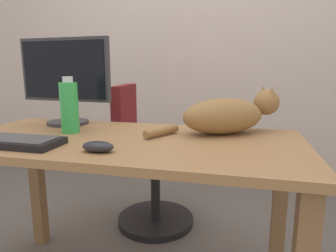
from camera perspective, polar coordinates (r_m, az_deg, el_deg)
name	(u,v)px	position (r m, az deg, el deg)	size (l,w,h in m)	color
back_wall	(191,30)	(2.67, 4.32, 17.77)	(6.00, 0.04, 2.60)	beige
desk	(125,164)	(1.23, -8.18, -7.22)	(1.39, 0.66, 0.71)	#9E7247
office_chair	(147,167)	(1.90, -3.97, -7.82)	(0.48, 0.48, 0.88)	black
monitor	(65,78)	(1.54, -19.06, 8.67)	(0.48, 0.20, 0.41)	#333338
keyboard	(3,141)	(1.25, -28.97, -2.45)	(0.44, 0.15, 0.03)	black
cat	(228,114)	(1.29, 11.38, 2.18)	(0.53, 0.37, 0.20)	olive
computer_mouse	(98,147)	(1.02, -13.20, -3.83)	(0.11, 0.06, 0.04)	#232328
water_bottle	(69,107)	(1.34, -18.31, 3.48)	(0.08, 0.08, 0.24)	green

